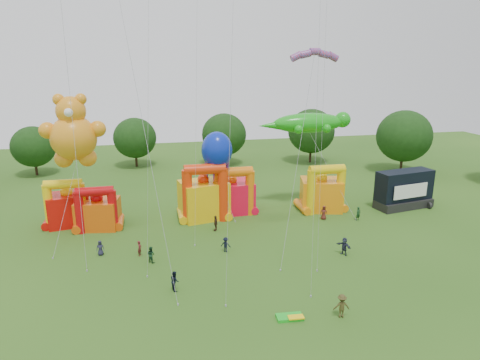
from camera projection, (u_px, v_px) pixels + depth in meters
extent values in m
cylinder|color=#352314|center=(401.00, 162.00, 74.74)|extent=(0.44, 0.44, 3.72)
ellipsoid|color=#153410|center=(404.00, 136.00, 73.52)|extent=(9.30, 9.30, 8.89)
cylinder|color=#352314|center=(310.00, 153.00, 82.09)|extent=(0.44, 0.44, 3.51)
ellipsoid|color=#153410|center=(311.00, 131.00, 80.94)|extent=(8.77, 8.78, 8.39)
cylinder|color=#352314|center=(224.00, 156.00, 80.38)|extent=(0.44, 0.44, 3.30)
ellipsoid|color=#153410|center=(224.00, 135.00, 79.30)|extent=(8.25, 8.25, 7.88)
cylinder|color=#352314|center=(136.00, 158.00, 78.95)|extent=(0.44, 0.44, 3.09)
ellipsoid|color=#153410|center=(135.00, 138.00, 77.94)|extent=(7.73, 7.72, 7.38)
cylinder|color=#352314|center=(36.00, 167.00, 72.91)|extent=(0.44, 0.44, 2.88)
ellipsoid|color=#153410|center=(33.00, 147.00, 71.97)|extent=(7.20, 7.20, 6.88)
cube|color=red|center=(68.00, 209.00, 50.75)|extent=(5.25, 4.52, 3.76)
cylinder|color=yellow|center=(49.00, 208.00, 48.90)|extent=(1.02, 1.02, 5.37)
cylinder|color=yellow|center=(82.00, 205.00, 49.64)|extent=(1.02, 1.02, 5.37)
cylinder|color=yellow|center=(63.00, 184.00, 48.55)|extent=(4.12, 1.07, 1.07)
sphere|color=yellow|center=(66.00, 192.00, 50.17)|extent=(1.40, 1.40, 1.40)
cube|color=#DA500B|center=(98.00, 214.00, 49.85)|extent=(5.17, 4.42, 3.36)
cylinder|color=#C0090D|center=(80.00, 213.00, 48.02)|extent=(1.02, 1.02, 4.80)
cylinder|color=#C0090D|center=(113.00, 211.00, 48.76)|extent=(1.02, 1.02, 4.80)
cylinder|color=#C0090D|center=(95.00, 191.00, 47.75)|extent=(4.11, 1.07, 1.07)
sphere|color=#C0090D|center=(97.00, 198.00, 49.31)|extent=(1.40, 1.40, 1.40)
cube|color=#ECB30C|center=(204.00, 200.00, 52.95)|extent=(6.27, 5.42, 4.61)
cylinder|color=red|center=(187.00, 197.00, 50.75)|extent=(1.21, 1.21, 6.58)
cylinder|color=red|center=(223.00, 195.00, 51.62)|extent=(1.21, 1.21, 6.58)
cylinder|color=red|center=(205.00, 169.00, 50.30)|extent=(4.88, 1.27, 1.27)
sphere|color=red|center=(203.00, 179.00, 52.25)|extent=(1.40, 1.40, 1.40)
cube|color=red|center=(232.00, 197.00, 55.07)|extent=(5.49, 4.51, 3.97)
cylinder|color=orange|center=(218.00, 195.00, 52.98)|extent=(1.15, 1.15, 5.67)
cylinder|color=orange|center=(250.00, 193.00, 53.82)|extent=(1.15, 1.15, 5.67)
cylinder|color=orange|center=(234.00, 172.00, 52.64)|extent=(4.67, 1.21, 1.21)
sphere|color=orange|center=(232.00, 180.00, 54.45)|extent=(1.40, 1.40, 1.40)
cube|color=orange|center=(321.00, 194.00, 55.91)|extent=(5.99, 5.25, 4.03)
cylinder|color=yellow|center=(311.00, 192.00, 53.87)|extent=(1.13, 1.13, 5.75)
cylinder|color=yellow|center=(340.00, 190.00, 54.69)|extent=(1.13, 1.13, 5.75)
cylinder|color=yellow|center=(327.00, 170.00, 53.51)|extent=(4.57, 1.19, 1.19)
sphere|color=yellow|center=(322.00, 177.00, 55.29)|extent=(1.40, 1.40, 1.40)
cube|color=black|center=(403.00, 203.00, 56.96)|extent=(8.16, 4.20, 1.10)
cube|color=black|center=(404.00, 185.00, 56.47)|extent=(8.09, 3.83, 3.89)
cube|color=white|center=(411.00, 191.00, 55.15)|extent=(5.30, 0.99, 1.83)
cylinder|color=black|center=(387.00, 209.00, 55.26)|extent=(0.30, 0.90, 0.90)
cylinder|color=black|center=(429.00, 206.00, 56.54)|extent=(0.30, 0.90, 0.90)
sphere|color=orange|center=(74.00, 138.00, 46.47)|extent=(4.93, 4.93, 4.93)
sphere|color=orange|center=(71.00, 111.00, 45.69)|extent=(3.13, 3.13, 3.13)
sphere|color=orange|center=(58.00, 99.00, 45.13)|extent=(1.23, 1.23, 1.23)
sphere|color=orange|center=(81.00, 99.00, 45.59)|extent=(1.23, 1.23, 1.23)
sphere|color=orange|center=(47.00, 130.00, 45.70)|extent=(1.79, 1.79, 1.79)
sphere|color=orange|center=(98.00, 129.00, 46.76)|extent=(1.79, 1.79, 1.79)
sphere|color=orange|center=(64.00, 158.00, 46.82)|extent=(2.01, 2.01, 2.01)
sphere|color=orange|center=(88.00, 157.00, 47.32)|extent=(2.01, 2.01, 2.01)
sphere|color=white|center=(69.00, 113.00, 44.26)|extent=(0.90, 0.90, 0.90)
ellipsoid|color=#199E16|center=(309.00, 123.00, 55.36)|extent=(9.66, 3.02, 2.57)
sphere|color=#199E16|center=(343.00, 120.00, 56.25)|extent=(2.08, 2.08, 2.08)
cone|color=#199E16|center=(272.00, 126.00, 54.40)|extent=(3.77, 1.51, 1.51)
sphere|color=#199E16|center=(318.00, 125.00, 57.32)|extent=(1.13, 1.13, 1.13)
sphere|color=#199E16|center=(327.00, 128.00, 54.47)|extent=(1.13, 1.13, 1.13)
sphere|color=#199E16|center=(291.00, 126.00, 56.54)|extent=(1.13, 1.13, 1.13)
sphere|color=#199E16|center=(299.00, 129.00, 53.70)|extent=(1.13, 1.13, 1.13)
ellipsoid|color=#0B24AC|center=(217.00, 150.00, 51.16)|extent=(3.72, 3.72, 4.46)
cone|color=#591E8C|center=(227.00, 166.00, 51.96)|extent=(0.84, 0.84, 2.98)
cone|color=#591E8C|center=(221.00, 165.00, 52.82)|extent=(0.84, 0.84, 2.98)
cone|color=#591E8C|center=(211.00, 165.00, 52.58)|extent=(0.84, 0.84, 2.98)
cone|color=#591E8C|center=(207.00, 167.00, 51.47)|extent=(0.84, 0.84, 2.98)
cone|color=#591E8C|center=(214.00, 169.00, 50.60)|extent=(0.84, 0.84, 2.98)
cone|color=#591E8C|center=(224.00, 169.00, 50.85)|extent=(0.84, 0.84, 2.98)
cube|color=green|center=(290.00, 317.00, 32.42)|extent=(2.07, 1.14, 0.24)
cube|color=yellow|center=(296.00, 317.00, 32.18)|extent=(1.24, 0.68, 0.10)
imported|color=#222138|center=(100.00, 248.00, 42.83)|extent=(0.77, 0.51, 1.57)
imported|color=maroon|center=(140.00, 248.00, 42.76)|extent=(0.52, 0.66, 1.58)
imported|color=#173A22|center=(151.00, 255.00, 41.32)|extent=(1.00, 0.99, 1.63)
imported|color=black|center=(226.00, 245.00, 43.60)|extent=(1.18, 1.02, 1.59)
imported|color=#3B2717|center=(216.00, 223.00, 49.01)|extent=(0.82, 1.17, 1.84)
imported|color=#24283D|center=(344.00, 246.00, 42.93)|extent=(1.30, 1.74, 1.82)
imported|color=#582119|center=(324.00, 213.00, 52.50)|extent=(1.02, 0.87, 1.77)
imported|color=#16381B|center=(358.00, 214.00, 52.24)|extent=(0.72, 0.59, 1.72)
imported|color=black|center=(175.00, 281.00, 36.27)|extent=(0.82, 0.97, 1.75)
imported|color=#403919|center=(342.00, 306.00, 32.40)|extent=(1.32, 0.87, 1.90)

